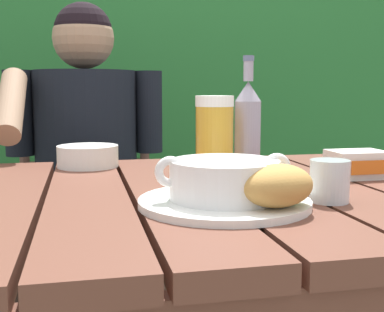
# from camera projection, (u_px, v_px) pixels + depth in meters

# --- Properties ---
(dining_table) EXTENTS (1.37, 0.86, 0.73)m
(dining_table) POSITION_uv_depth(u_px,v_px,m) (170.00, 235.00, 0.97)
(dining_table) COLOR brown
(dining_table) RESTS_ON ground_plane
(hedge_backdrop) EXTENTS (3.29, 0.85, 1.65)m
(hedge_backdrop) POSITION_uv_depth(u_px,v_px,m) (113.00, 102.00, 2.52)
(hedge_backdrop) COLOR #24642C
(hedge_backdrop) RESTS_ON ground_plane
(chair_near_diner) EXTENTS (0.48, 0.43, 0.97)m
(chair_near_diner) POSITION_uv_depth(u_px,v_px,m) (88.00, 213.00, 1.79)
(chair_near_diner) COLOR brown
(chair_near_diner) RESTS_ON ground_plane
(person_eating) EXTENTS (0.48, 0.47, 1.18)m
(person_eating) POSITION_uv_depth(u_px,v_px,m) (86.00, 159.00, 1.57)
(person_eating) COLOR black
(person_eating) RESTS_ON ground_plane
(serving_plate) EXTENTS (0.28, 0.28, 0.01)m
(serving_plate) POSITION_uv_depth(u_px,v_px,m) (224.00, 202.00, 0.82)
(serving_plate) COLOR white
(serving_plate) RESTS_ON dining_table
(soup_bowl) EXTENTS (0.23, 0.18, 0.07)m
(soup_bowl) POSITION_uv_depth(u_px,v_px,m) (224.00, 178.00, 0.82)
(soup_bowl) COLOR white
(soup_bowl) RESTS_ON serving_plate
(bread_roll) EXTENTS (0.15, 0.14, 0.07)m
(bread_roll) POSITION_uv_depth(u_px,v_px,m) (277.00, 186.00, 0.76)
(bread_roll) COLOR #BD8A43
(bread_roll) RESTS_ON serving_plate
(beer_glass) EXTENTS (0.08, 0.08, 0.18)m
(beer_glass) POSITION_uv_depth(u_px,v_px,m) (214.00, 137.00, 1.07)
(beer_glass) COLOR gold
(beer_glass) RESTS_ON dining_table
(beer_bottle) EXTENTS (0.06, 0.06, 0.26)m
(beer_bottle) POSITION_uv_depth(u_px,v_px,m) (248.00, 126.00, 1.11)
(beer_bottle) COLOR #968C9C
(beer_bottle) RESTS_ON dining_table
(water_glass_small) EXTENTS (0.07, 0.07, 0.07)m
(water_glass_small) POSITION_uv_depth(u_px,v_px,m) (330.00, 181.00, 0.85)
(water_glass_small) COLOR silver
(water_glass_small) RESTS_ON dining_table
(butter_tub) EXTENTS (0.12, 0.09, 0.06)m
(butter_tub) POSITION_uv_depth(u_px,v_px,m) (357.00, 164.00, 1.09)
(butter_tub) COLOR white
(butter_tub) RESTS_ON dining_table
(table_knife) EXTENTS (0.14, 0.03, 0.01)m
(table_knife) POSITION_uv_depth(u_px,v_px,m) (294.00, 192.00, 0.92)
(table_knife) COLOR silver
(table_knife) RESTS_ON dining_table
(diner_bowl) EXTENTS (0.15, 0.15, 0.05)m
(diner_bowl) POSITION_uv_depth(u_px,v_px,m) (88.00, 156.00, 1.23)
(diner_bowl) COLOR white
(diner_bowl) RESTS_ON dining_table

